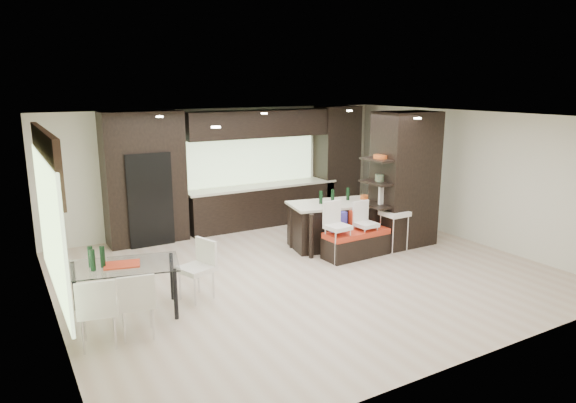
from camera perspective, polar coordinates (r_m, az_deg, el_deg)
ground at (r=9.10m, az=1.91°, el=-7.81°), size 8.00×8.00×0.00m
back_wall at (r=11.78m, az=-7.10°, el=3.68°), size 8.00×0.02×2.70m
left_wall at (r=7.47m, az=-25.07°, el=-2.83°), size 0.02×7.00×2.70m
right_wall at (r=11.32m, az=19.44°, el=2.67°), size 0.02×7.00×2.70m
ceiling at (r=8.53m, az=2.05°, el=9.41°), size 8.00×7.00×0.02m
window_left at (r=7.67m, az=-24.92°, el=-2.43°), size 0.04×3.20×1.90m
window_back at (r=11.96m, az=-4.40°, el=4.85°), size 3.40×0.04×1.20m
stone_accent at (r=7.50m, az=-25.34°, el=4.25°), size 0.08×3.00×0.80m
ceiling_spots at (r=8.74m, az=1.16°, el=9.37°), size 4.00×3.00×0.02m
back_cabinetry at (r=11.68m, az=-4.20°, el=3.67°), size 6.80×0.68×2.70m
refrigerator at (r=10.90m, az=-15.47°, el=0.42°), size 0.90×0.68×1.90m
partition_column at (r=10.59m, az=12.83°, el=2.42°), size 1.20×0.80×2.70m
kitchen_island at (r=10.49m, az=6.07°, el=-2.46°), size 2.30×1.33×0.90m
stool_left at (r=9.52m, az=5.54°, el=-4.05°), size 0.43×0.43×0.91m
stool_mid at (r=9.92m, az=8.62°, el=-3.61°), size 0.39×0.39×0.84m
stool_right at (r=10.28m, az=11.70°, el=-2.57°), size 0.48×0.48×1.05m
bench at (r=9.89m, az=7.60°, el=-4.65°), size 1.34×0.56×0.51m
floor_vase at (r=11.04m, az=9.19°, el=-1.03°), size 0.51×0.51×1.19m
dining_table at (r=7.73m, az=-17.76°, el=-9.35°), size 1.70×1.21×0.74m
chair_near at (r=7.05m, az=-16.44°, el=-11.08°), size 0.53×0.53×0.84m
chair_far at (r=6.96m, az=-20.36°, el=-11.59°), size 0.55×0.55×0.86m
chair_end at (r=7.98m, az=-10.15°, el=-7.83°), size 0.58×0.58×0.84m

